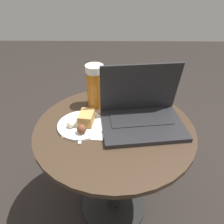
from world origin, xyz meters
The scene contains 7 objects.
ground_plane centered at (0.00, 0.00, 0.00)m, with size 6.00×6.00×0.00m, color black.
table centered at (0.00, 0.00, 0.40)m, with size 0.64×0.64×0.53m.
napkin centered at (-0.11, -0.03, 0.53)m, with size 0.17×0.12×0.00m.
laptop centered at (0.11, 0.03, 0.58)m, with size 0.34×0.27×0.24m.
beer_glass centered at (-0.08, 0.16, 0.63)m, with size 0.08×0.08×0.19m.
snack_plate centered at (-0.13, 0.00, 0.55)m, with size 0.19×0.19×0.06m.
fork centered at (-0.13, -0.02, 0.54)m, with size 0.02×0.16×0.00m.
Camera 1 is at (-0.00, -0.69, 1.07)m, focal length 35.00 mm.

